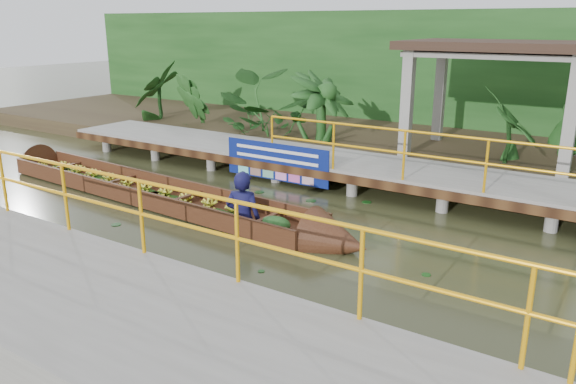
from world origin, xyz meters
The scene contains 9 objects.
ground centered at (0.00, 0.00, 0.00)m, with size 80.00×80.00×0.00m, color #2A2E17.
land_strip centered at (0.00, 7.50, 0.23)m, with size 30.00×8.00×0.45m, color #322519.
far_dock centered at (0.02, 3.43, 0.48)m, with size 16.00×2.06×1.66m.
near_dock centered at (1.00, -4.20, 0.30)m, with size 18.00×2.40×1.73m.
pavilion centered at (3.00, 6.30, 2.82)m, with size 4.40×3.00×3.00m.
foliage_backdrop centered at (0.00, 10.00, 2.00)m, with size 30.00×0.80×4.00m, color #153C13.
vendor_boat centered at (-2.15, 0.08, 0.26)m, with size 10.55×1.62×2.33m.
blue_banner centered at (-0.84, 2.48, 0.56)m, with size 2.76×0.04×0.86m.
tropical_plants centered at (-1.75, 5.30, 1.21)m, with size 14.21×1.21×1.52m.
Camera 1 is at (6.24, -7.82, 3.61)m, focal length 35.00 mm.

